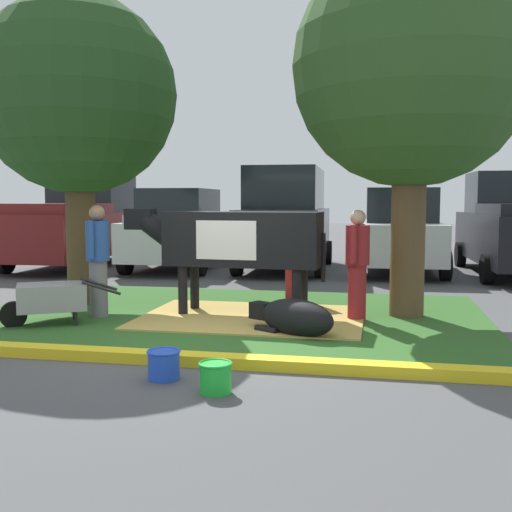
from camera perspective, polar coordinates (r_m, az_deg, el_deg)
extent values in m
plane|color=#4C4C4F|center=(7.53, -5.63, -8.04)|extent=(80.00, 80.00, 0.00)
cube|color=#2D5B23|center=(9.16, -2.68, -5.58)|extent=(7.58, 5.12, 0.02)
cube|color=yellow|center=(6.62, -8.46, -9.41)|extent=(8.78, 0.24, 0.12)
cube|color=tan|center=(8.91, -0.38, -5.79)|extent=(3.21, 2.41, 0.04)
cylinder|color=#4C3823|center=(10.45, -16.06, 1.88)|extent=(0.48, 0.48, 2.31)
sphere|color=#23471E|center=(10.58, -16.37, 14.29)|extent=(3.20, 3.20, 3.20)
cylinder|color=brown|center=(9.22, 14.04, 1.89)|extent=(0.50, 0.50, 2.43)
sphere|color=#2D5123|center=(9.41, 14.38, 16.79)|extent=(3.45, 3.45, 3.45)
cube|color=black|center=(9.00, -1.23, 1.61)|extent=(2.34, 0.85, 0.80)
cube|color=white|center=(9.04, -2.14, 1.63)|extent=(0.95, 0.78, 0.56)
cylinder|color=black|center=(9.45, -8.99, 2.33)|extent=(0.65, 0.36, 0.58)
cube|color=black|center=(9.58, -10.76, 3.42)|extent=(0.46, 0.29, 0.32)
cube|color=white|center=(9.67, -11.82, 3.18)|extent=(0.13, 0.21, 0.20)
cylinder|color=black|center=(9.13, -6.87, -3.29)|extent=(0.14, 0.14, 0.76)
cylinder|color=black|center=(9.58, -5.76, -2.88)|extent=(0.14, 0.14, 0.76)
cylinder|color=black|center=(8.64, 3.82, -3.75)|extent=(0.14, 0.14, 0.76)
cylinder|color=black|center=(9.11, 4.43, -3.29)|extent=(0.14, 0.14, 0.76)
cylinder|color=black|center=(8.75, 6.33, -0.16)|extent=(0.06, 0.06, 0.70)
ellipsoid|color=black|center=(7.79, 3.83, -5.79)|extent=(1.19, 0.98, 0.48)
cube|color=black|center=(8.16, 0.51, -5.12)|extent=(0.34, 0.32, 0.22)
cube|color=silver|center=(8.24, -0.11, -5.02)|extent=(0.10, 0.12, 0.16)
cylinder|color=black|center=(7.90, 1.00, -6.94)|extent=(0.35, 0.27, 0.10)
cylinder|color=maroon|center=(10.38, 3.48, -2.20)|extent=(0.26, 0.26, 0.78)
cylinder|color=#9E7F5B|center=(10.32, 3.50, 1.41)|extent=(0.34, 0.34, 0.53)
sphere|color=#8C664C|center=(10.30, 3.51, 3.47)|extent=(0.21, 0.21, 0.21)
cylinder|color=#9E7F5B|center=(10.19, 4.52, 1.51)|extent=(0.09, 0.09, 0.51)
cylinder|color=#9E7F5B|center=(10.44, 2.50, 1.61)|extent=(0.09, 0.09, 0.51)
cylinder|color=maroon|center=(8.83, 9.43, -3.44)|extent=(0.26, 0.26, 0.81)
cylinder|color=maroon|center=(8.75, 9.49, 1.02)|extent=(0.34, 0.34, 0.56)
sphere|color=tan|center=(8.73, 9.53, 3.57)|extent=(0.22, 0.22, 0.22)
cylinder|color=maroon|center=(8.54, 9.12, 1.11)|extent=(0.09, 0.09, 0.53)
cylinder|color=maroon|center=(8.96, 9.86, 1.29)|extent=(0.09, 0.09, 0.53)
cylinder|color=slate|center=(9.24, -14.52, -3.05)|extent=(0.26, 0.26, 0.85)
cylinder|color=#23478C|center=(9.17, -14.62, 1.38)|extent=(0.34, 0.34, 0.58)
sphere|color=#8C664C|center=(9.15, -14.68, 3.91)|extent=(0.23, 0.23, 0.23)
cylinder|color=#23478C|center=(9.37, -14.05, 1.65)|extent=(0.09, 0.09, 0.55)
cylinder|color=#23478C|center=(8.97, -15.22, 1.47)|extent=(0.09, 0.09, 0.55)
cube|color=gray|center=(8.88, -18.58, -3.64)|extent=(1.08, 0.98, 0.36)
cylinder|color=black|center=(8.92, -21.76, -5.13)|extent=(0.36, 0.27, 0.36)
cylinder|color=black|center=(8.72, -16.52, -5.61)|extent=(0.04, 0.04, 0.24)
cylinder|color=black|center=(9.15, -16.66, -5.11)|extent=(0.04, 0.04, 0.24)
cylinder|color=black|center=(8.68, -14.28, -2.93)|extent=(0.48, 0.31, 0.23)
cylinder|color=black|center=(9.11, -14.53, -2.55)|extent=(0.48, 0.31, 0.23)
cylinder|color=blue|center=(6.04, -8.63, -10.07)|extent=(0.31, 0.31, 0.27)
torus|color=blue|center=(6.01, -8.65, -8.82)|extent=(0.33, 0.33, 0.02)
cylinder|color=green|center=(5.58, -3.81, -11.35)|extent=(0.29, 0.29, 0.27)
torus|color=green|center=(5.54, -3.82, -10.02)|extent=(0.31, 0.31, 0.02)
cube|color=maroon|center=(16.58, -16.35, 2.03)|extent=(2.15, 5.45, 1.10)
cube|color=black|center=(17.41, -15.06, 5.66)|extent=(1.89, 1.85, 1.00)
cube|color=maroon|center=(15.47, -18.40, 4.25)|extent=(1.97, 2.75, 0.24)
cylinder|color=black|center=(18.62, -16.69, 0.65)|extent=(0.24, 0.65, 0.64)
cylinder|color=black|center=(17.82, -10.93, 0.58)|extent=(0.24, 0.65, 0.64)
cylinder|color=black|center=(15.57, -22.45, -0.37)|extent=(0.24, 0.65, 0.64)
cylinder|color=black|center=(14.60, -15.80, -0.51)|extent=(0.24, 0.65, 0.64)
cube|color=silver|center=(15.54, -7.12, 1.64)|extent=(1.92, 4.45, 0.90)
cube|color=black|center=(15.51, -7.16, 4.77)|extent=(1.64, 2.24, 0.80)
cylinder|color=black|center=(17.20, -8.59, 0.46)|extent=(0.24, 0.65, 0.64)
cylinder|color=black|center=(16.72, -2.73, 0.37)|extent=(0.24, 0.65, 0.64)
cylinder|color=black|center=(14.53, -12.15, -0.46)|extent=(0.24, 0.65, 0.64)
cylinder|color=black|center=(13.96, -5.28, -0.60)|extent=(0.24, 0.65, 0.64)
cube|color=#3D3D42|center=(15.21, 2.84, 2.16)|extent=(2.02, 4.65, 1.20)
cube|color=black|center=(15.19, 2.86, 6.31)|extent=(1.76, 3.24, 1.00)
cylinder|color=black|center=(16.86, 0.24, 0.42)|extent=(0.24, 0.65, 0.64)
cylinder|color=black|center=(16.65, 6.70, 0.32)|extent=(0.24, 0.65, 0.64)
cylinder|color=black|center=(13.93, -1.80, -0.59)|extent=(0.24, 0.65, 0.64)
cylinder|color=black|center=(13.68, 6.02, -0.72)|extent=(0.24, 0.65, 0.64)
cube|color=silver|center=(15.08, 13.28, 1.43)|extent=(1.92, 4.45, 0.90)
cube|color=black|center=(15.05, 13.35, 4.66)|extent=(1.64, 2.24, 0.80)
cylinder|color=black|center=(16.51, 9.83, 0.24)|extent=(0.24, 0.65, 0.64)
cylinder|color=black|center=(16.61, 16.05, 0.15)|extent=(0.24, 0.65, 0.64)
cylinder|color=black|center=(13.66, 9.83, -0.78)|extent=(0.24, 0.65, 0.64)
cylinder|color=black|center=(13.78, 17.33, -0.88)|extent=(0.24, 0.65, 0.64)
cube|color=black|center=(16.23, 22.68, 5.49)|extent=(1.89, 1.85, 1.00)
cylinder|color=black|center=(16.90, 18.58, 0.16)|extent=(0.24, 0.65, 0.64)
cylinder|color=black|center=(13.46, 20.84, -1.13)|extent=(0.24, 0.65, 0.64)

